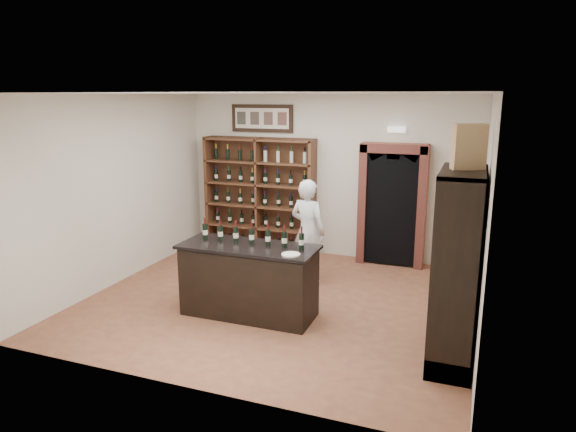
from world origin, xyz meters
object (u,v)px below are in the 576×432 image
(shopkeeper, at_px, (308,231))
(wine_crate, at_px, (469,147))
(wine_shelf, at_px, (260,195))
(tasting_counter, at_px, (249,281))
(counter_bottle_0, at_px, (205,231))
(side_cabinet, at_px, (458,298))

(shopkeeper, xyz_separation_m, wine_crate, (2.38, -1.80, 1.60))
(wine_shelf, xyz_separation_m, tasting_counter, (1.10, -2.93, -0.61))
(tasting_counter, relative_size, wine_crate, 3.90)
(tasting_counter, height_order, shopkeeper, shopkeeper)
(wine_shelf, bearing_deg, wine_crate, -39.85)
(tasting_counter, xyz_separation_m, counter_bottle_0, (-0.72, 0.11, 0.61))
(counter_bottle_0, xyz_separation_m, shopkeeper, (1.06, 1.43, -0.26))
(wine_shelf, distance_m, tasting_counter, 3.19)
(side_cabinet, relative_size, shopkeeper, 1.30)
(wine_shelf, bearing_deg, shopkeeper, -43.97)
(wine_shelf, xyz_separation_m, wine_crate, (3.82, -3.19, 1.34))
(wine_shelf, distance_m, wine_crate, 5.15)
(side_cabinet, distance_m, wine_crate, 1.69)
(counter_bottle_0, xyz_separation_m, side_cabinet, (3.44, -0.41, -0.35))
(counter_bottle_0, distance_m, shopkeeper, 1.80)
(counter_bottle_0, bearing_deg, tasting_counter, -8.98)
(wine_shelf, bearing_deg, side_cabinet, -40.21)
(side_cabinet, bearing_deg, wine_shelf, 139.79)
(wine_shelf, xyz_separation_m, counter_bottle_0, (0.38, -2.82, 0.01))
(wine_shelf, height_order, counter_bottle_0, wine_shelf)
(side_cabinet, bearing_deg, counter_bottle_0, 173.15)
(side_cabinet, xyz_separation_m, wine_crate, (-0.01, 0.05, 1.69))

